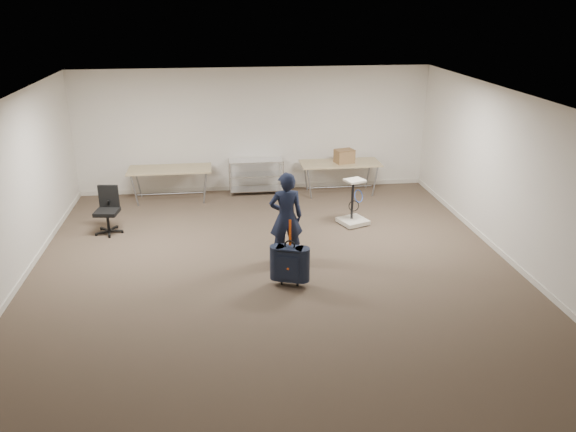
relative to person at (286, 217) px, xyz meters
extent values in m
plane|color=#443529|center=(-0.25, -0.60, -0.78)|extent=(9.00, 9.00, 0.00)
plane|color=silver|center=(-0.25, 3.90, 0.62)|extent=(8.00, 0.00, 8.00)
plane|color=silver|center=(-0.25, -5.10, 0.62)|extent=(8.00, 0.00, 8.00)
plane|color=silver|center=(-4.25, -0.60, 0.62)|extent=(0.00, 9.00, 9.00)
plane|color=silver|center=(3.75, -0.60, 0.62)|extent=(0.00, 9.00, 9.00)
plane|color=silver|center=(-0.25, -0.60, 2.02)|extent=(8.00, 8.00, 0.00)
cube|color=silver|center=(-0.25, 3.89, -0.73)|extent=(8.00, 0.02, 0.10)
cube|color=silver|center=(-4.24, -0.60, -0.73)|extent=(0.02, 9.00, 0.10)
cube|color=silver|center=(3.74, -0.60, -0.73)|extent=(0.02, 9.00, 0.10)
cube|color=tan|center=(-2.15, 3.35, -0.07)|extent=(1.80, 0.75, 0.03)
cylinder|color=gray|center=(-2.15, 3.35, -0.63)|extent=(1.50, 0.02, 0.02)
cylinder|color=gray|center=(-2.90, 3.05, -0.43)|extent=(0.13, 0.04, 0.69)
cylinder|color=gray|center=(-1.40, 3.05, -0.43)|extent=(0.13, 0.04, 0.69)
cylinder|color=gray|center=(-2.90, 3.65, -0.43)|extent=(0.13, 0.04, 0.69)
cylinder|color=gray|center=(-1.40, 3.65, -0.43)|extent=(0.13, 0.04, 0.69)
cube|color=tan|center=(1.65, 3.35, -0.07)|extent=(1.80, 0.75, 0.03)
cylinder|color=gray|center=(1.65, 3.35, -0.63)|extent=(1.50, 0.02, 0.02)
cylinder|color=gray|center=(0.90, 3.05, -0.43)|extent=(0.13, 0.04, 0.69)
cylinder|color=gray|center=(2.40, 3.05, -0.43)|extent=(0.13, 0.04, 0.69)
cylinder|color=gray|center=(0.90, 3.65, -0.43)|extent=(0.13, 0.04, 0.69)
cylinder|color=gray|center=(2.40, 3.65, -0.43)|extent=(0.13, 0.04, 0.69)
cylinder|color=silver|center=(-0.85, 3.38, -0.38)|extent=(0.02, 0.02, 0.80)
cylinder|color=silver|center=(0.35, 3.38, -0.38)|extent=(0.02, 0.02, 0.80)
cylinder|color=silver|center=(-0.85, 3.83, -0.38)|extent=(0.02, 0.02, 0.80)
cylinder|color=silver|center=(0.35, 3.83, -0.38)|extent=(0.02, 0.02, 0.80)
cube|color=silver|center=(-0.25, 3.60, -0.68)|extent=(1.20, 0.45, 0.02)
cube|color=silver|center=(-0.25, 3.60, -0.33)|extent=(1.20, 0.45, 0.02)
cube|color=silver|center=(-0.25, 3.60, 0.00)|extent=(1.20, 0.45, 0.01)
imported|color=black|center=(0.00, 0.00, 0.00)|extent=(0.58, 0.39, 1.56)
cube|color=#161832|center=(-0.06, -0.94, -0.40)|extent=(0.45, 0.35, 0.55)
cube|color=black|center=(-0.05, -0.92, -0.69)|extent=(0.39, 0.27, 0.03)
cylinder|color=black|center=(-0.18, -0.90, -0.74)|extent=(0.05, 0.08, 0.07)
cylinder|color=black|center=(0.06, -0.98, -0.74)|extent=(0.05, 0.08, 0.07)
torus|color=black|center=(-0.06, -0.94, -0.09)|extent=(0.17, 0.08, 0.17)
cube|color=#F44F0C|center=(-0.05, -0.92, 0.11)|extent=(0.04, 0.02, 0.42)
cylinder|color=black|center=(-3.22, 1.59, -0.74)|extent=(0.54, 0.54, 0.08)
cylinder|color=black|center=(-3.22, 1.59, -0.55)|extent=(0.05, 0.05, 0.36)
cube|color=black|center=(-3.22, 1.59, -0.35)|extent=(0.47, 0.47, 0.07)
cube|color=black|center=(-3.19, 1.79, -0.10)|extent=(0.38, 0.11, 0.43)
cube|color=beige|center=(1.52, 1.45, -0.72)|extent=(0.65, 0.65, 0.08)
cylinder|color=black|center=(1.32, 1.25, -0.76)|extent=(0.06, 0.06, 0.04)
cylinder|color=black|center=(1.52, 1.50, -0.28)|extent=(0.05, 0.05, 0.81)
cube|color=beige|center=(1.52, 1.45, 0.13)|extent=(0.44, 0.41, 0.04)
torus|color=blue|center=(1.57, 1.37, -0.18)|extent=(0.28, 0.19, 0.25)
cube|color=olive|center=(1.73, 3.34, 0.10)|extent=(0.47, 0.40, 0.30)
camera|label=1|loc=(-1.06, -8.67, 3.40)|focal=35.00mm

